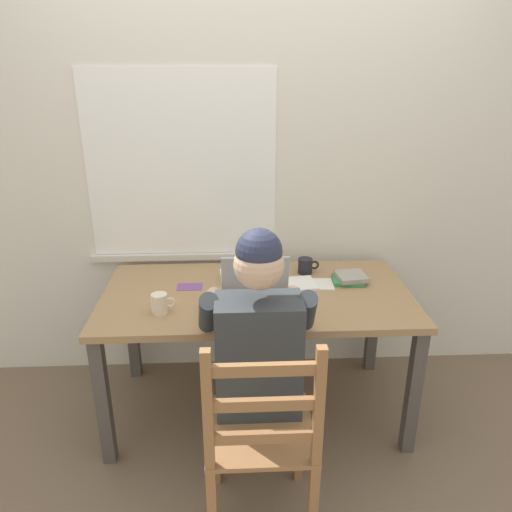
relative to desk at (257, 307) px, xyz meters
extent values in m
plane|color=brown|center=(0.00, 0.00, -0.64)|extent=(8.00, 8.00, 0.00)
cube|color=silver|center=(0.00, 0.48, 0.66)|extent=(6.00, 0.04, 2.60)
cube|color=white|center=(-0.40, 0.46, 0.65)|extent=(1.05, 0.01, 1.03)
cube|color=beige|center=(-0.40, 0.45, 0.11)|extent=(1.11, 0.06, 0.04)
cube|color=#9E7A51|center=(0.00, 0.00, 0.07)|extent=(1.57, 0.81, 0.03)
cube|color=#4C4742|center=(-0.73, -0.35, -0.29)|extent=(0.06, 0.06, 0.68)
cube|color=#4C4742|center=(0.73, -0.35, -0.29)|extent=(0.06, 0.06, 0.68)
cube|color=#4C4742|center=(-0.73, 0.35, -0.29)|extent=(0.06, 0.06, 0.68)
cube|color=#4C4742|center=(0.73, 0.35, -0.29)|extent=(0.06, 0.06, 0.68)
cube|color=#33383D|center=(-0.02, -0.58, 0.08)|extent=(0.34, 0.20, 0.50)
sphere|color=#DBB293|center=(-0.02, -0.58, 0.48)|extent=(0.19, 0.19, 0.19)
sphere|color=#282D47|center=(-0.02, -0.58, 0.53)|extent=(0.17, 0.17, 0.17)
cube|color=#282D47|center=(-0.02, -0.50, 0.51)|extent=(0.13, 0.10, 0.01)
cylinder|color=#38383D|center=(-0.11, -0.38, -0.17)|extent=(0.13, 0.40, 0.13)
cylinder|color=#38383D|center=(0.07, -0.38, -0.17)|extent=(0.13, 0.40, 0.13)
cylinder|color=#38383D|center=(-0.11, -0.18, -0.40)|extent=(0.10, 0.10, 0.47)
cylinder|color=#38383D|center=(0.07, -0.18, -0.40)|extent=(0.10, 0.10, 0.47)
cylinder|color=#33383D|center=(-0.22, -0.49, 0.23)|extent=(0.10, 0.24, 0.25)
cylinder|color=#DBB293|center=(-0.22, -0.26, 0.13)|extent=(0.07, 0.28, 0.07)
sphere|color=#DBB293|center=(-0.21, -0.12, 0.13)|extent=(0.08, 0.08, 0.08)
cylinder|color=#33383D|center=(0.18, -0.49, 0.23)|extent=(0.10, 0.24, 0.25)
cylinder|color=#DBB293|center=(0.18, -0.26, 0.13)|extent=(0.07, 0.28, 0.07)
sphere|color=#DBB293|center=(0.17, -0.12, 0.13)|extent=(0.08, 0.08, 0.08)
cube|color=olive|center=(-0.02, -0.70, -0.18)|extent=(0.42, 0.42, 0.02)
cube|color=olive|center=(0.17, -0.51, -0.41)|extent=(0.04, 0.04, 0.45)
cube|color=olive|center=(-0.21, -0.51, -0.41)|extent=(0.04, 0.04, 0.45)
cube|color=olive|center=(0.17, -0.89, -0.41)|extent=(0.04, 0.04, 0.45)
cube|color=olive|center=(0.17, -0.89, 0.07)|extent=(0.04, 0.04, 0.48)
cube|color=olive|center=(-0.21, -0.89, 0.07)|extent=(0.04, 0.04, 0.48)
cube|color=olive|center=(-0.02, -0.89, -0.05)|extent=(0.36, 0.02, 0.04)
cube|color=olive|center=(-0.02, -0.89, 0.09)|extent=(0.36, 0.02, 0.04)
cube|color=olive|center=(-0.02, -0.89, 0.23)|extent=(0.36, 0.02, 0.04)
cube|color=#ADAFB2|center=(-0.01, -0.21, 0.09)|extent=(0.33, 0.23, 0.02)
cube|color=silver|center=(-0.01, -0.21, 0.10)|extent=(0.29, 0.17, 0.00)
cube|color=#ADAFB2|center=(-0.01, -0.06, 0.21)|extent=(0.33, 0.06, 0.22)
cube|color=silver|center=(-0.01, -0.06, 0.21)|extent=(0.29, 0.05, 0.18)
ellipsoid|color=#ADAFB2|center=(0.21, -0.19, 0.10)|extent=(0.06, 0.10, 0.03)
cylinder|color=beige|center=(-0.46, -0.20, 0.13)|extent=(0.08, 0.08, 0.10)
torus|color=beige|center=(-0.41, -0.20, 0.14)|extent=(0.05, 0.01, 0.05)
cylinder|color=black|center=(0.28, 0.24, 0.13)|extent=(0.08, 0.08, 0.09)
torus|color=black|center=(0.33, 0.24, 0.13)|extent=(0.05, 0.01, 0.05)
cube|color=#2D5B9E|center=(-0.07, 0.17, 0.09)|extent=(0.20, 0.12, 0.02)
cube|color=#38844C|center=(-0.08, 0.17, 0.11)|extent=(0.20, 0.11, 0.02)
cube|color=#38844C|center=(0.49, 0.11, 0.09)|extent=(0.18, 0.16, 0.02)
cube|color=gray|center=(0.51, 0.11, 0.11)|extent=(0.17, 0.17, 0.02)
cube|color=white|center=(-0.09, 0.21, 0.09)|extent=(0.21, 0.21, 0.01)
cube|color=silver|center=(0.31, 0.08, 0.09)|extent=(0.21, 0.15, 0.01)
cube|color=white|center=(0.22, 0.07, 0.09)|extent=(0.21, 0.20, 0.01)
cube|color=#7A4293|center=(-0.35, 0.08, 0.08)|extent=(0.13, 0.09, 0.00)
camera|label=1|loc=(-0.11, -2.24, 1.17)|focal=34.18mm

